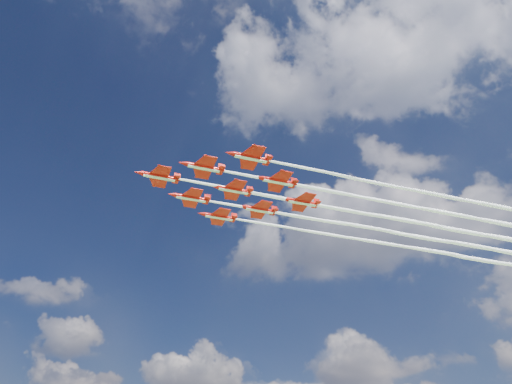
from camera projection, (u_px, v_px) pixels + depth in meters
jet_lead at (408, 221)px, 147.56m from camera, size 116.65×105.00×2.93m
jet_row2_port at (453, 214)px, 144.16m from camera, size 116.65×105.00×2.93m
jet_row2_starb at (422, 237)px, 156.21m from camera, size 116.65×105.00×2.93m
jet_row3_port at (499, 207)px, 140.75m from camera, size 116.65×105.00×2.93m
jet_row3_centre at (465, 231)px, 152.80m from camera, size 116.65×105.00×2.93m
jet_row3_starb at (435, 252)px, 164.86m from camera, size 116.65×105.00×2.93m
jet_row4_port at (509, 225)px, 149.40m from camera, size 116.65×105.00×2.93m
jet_row4_starb at (475, 246)px, 161.45m from camera, size 116.65×105.00×2.93m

